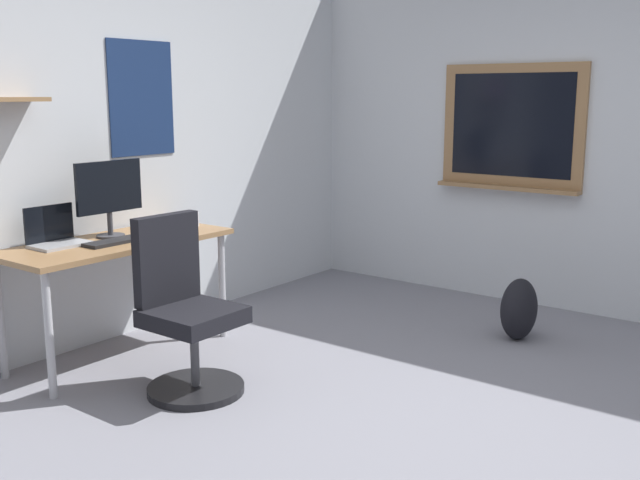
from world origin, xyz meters
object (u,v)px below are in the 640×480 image
(laptop, at_px, (56,236))
(computer_mouse, at_px, (152,233))
(keyboard, at_px, (115,242))
(backpack, at_px, (519,309))
(desk, at_px, (118,253))
(monitor_primary, at_px, (109,193))
(coffee_mug, at_px, (193,219))
(office_chair, at_px, (186,317))

(laptop, distance_m, computer_mouse, 0.57)
(keyboard, bearing_deg, laptop, 138.38)
(keyboard, relative_size, backpack, 0.91)
(laptop, bearing_deg, desk, -24.50)
(monitor_primary, xyz_separation_m, computer_mouse, (0.18, -0.17, -0.25))
(backpack, bearing_deg, coffee_mug, 122.99)
(computer_mouse, bearing_deg, laptop, 157.55)
(laptop, bearing_deg, backpack, -43.39)
(desk, distance_m, computer_mouse, 0.24)
(desk, relative_size, keyboard, 3.76)
(office_chair, bearing_deg, backpack, -30.31)
(laptop, distance_m, keyboard, 0.33)
(laptop, bearing_deg, coffee_mug, -10.37)
(monitor_primary, height_order, backpack, monitor_primary)
(desk, height_order, laptop, laptop)
(office_chair, relative_size, computer_mouse, 9.13)
(desk, xyz_separation_m, backpack, (1.76, -1.82, -0.44))
(desk, relative_size, coffee_mug, 15.12)
(office_chair, relative_size, backpack, 2.34)
(office_chair, relative_size, keyboard, 2.57)
(keyboard, bearing_deg, computer_mouse, 0.00)
(desk, xyz_separation_m, office_chair, (-0.12, -0.71, -0.24))
(keyboard, relative_size, computer_mouse, 3.56)
(office_chair, distance_m, keyboard, 0.72)
(office_chair, xyz_separation_m, keyboard, (0.06, 0.64, 0.33))
(coffee_mug, bearing_deg, laptop, 169.63)
(laptop, bearing_deg, computer_mouse, -22.45)
(monitor_primary, bearing_deg, coffee_mug, -11.89)
(office_chair, bearing_deg, coffee_mug, 43.79)
(office_chair, bearing_deg, computer_mouse, 62.37)
(laptop, relative_size, monitor_primary, 0.67)
(desk, height_order, backpack, desk)
(monitor_primary, distance_m, keyboard, 0.33)
(desk, relative_size, computer_mouse, 13.38)
(keyboard, distance_m, computer_mouse, 0.28)
(office_chair, height_order, monitor_primary, monitor_primary)
(laptop, height_order, keyboard, laptop)
(office_chair, height_order, backpack, office_chair)
(monitor_primary, distance_m, coffee_mug, 0.62)
(keyboard, bearing_deg, coffee_mug, 4.30)
(desk, distance_m, office_chair, 0.76)
(keyboard, height_order, backpack, keyboard)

